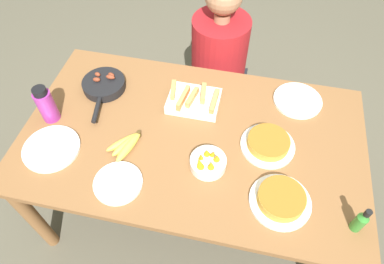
% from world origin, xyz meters
% --- Properties ---
extents(ground_plane, '(14.00, 14.00, 0.00)m').
position_xyz_m(ground_plane, '(0.00, 0.00, 0.00)').
color(ground_plane, '#565142').
extents(dining_table, '(1.66, 0.98, 0.73)m').
position_xyz_m(dining_table, '(0.00, 0.00, 0.64)').
color(dining_table, brown).
rests_on(dining_table, ground_plane).
extents(banana_bunch, '(0.15, 0.20, 0.04)m').
position_xyz_m(banana_bunch, '(-0.29, -0.13, 0.75)').
color(banana_bunch, gold).
rests_on(banana_bunch, dining_table).
extents(melon_tray, '(0.27, 0.20, 0.09)m').
position_xyz_m(melon_tray, '(-0.03, 0.20, 0.76)').
color(melon_tray, silver).
rests_on(melon_tray, dining_table).
extents(skillet, '(0.23, 0.38, 0.08)m').
position_xyz_m(skillet, '(-0.53, 0.21, 0.75)').
color(skillet, black).
rests_on(skillet, dining_table).
extents(frittata_plate_center, '(0.26, 0.26, 0.06)m').
position_xyz_m(frittata_plate_center, '(0.44, -0.27, 0.75)').
color(frittata_plate_center, silver).
rests_on(frittata_plate_center, dining_table).
extents(frittata_plate_side, '(0.26, 0.26, 0.06)m').
position_xyz_m(frittata_plate_side, '(0.36, 0.01, 0.75)').
color(frittata_plate_side, silver).
rests_on(frittata_plate_side, dining_table).
extents(empty_plate_near_front, '(0.25, 0.25, 0.02)m').
position_xyz_m(empty_plate_near_front, '(0.49, 0.34, 0.73)').
color(empty_plate_near_front, silver).
rests_on(empty_plate_near_front, dining_table).
extents(empty_plate_far_left, '(0.27, 0.27, 0.02)m').
position_xyz_m(empty_plate_far_left, '(-0.63, -0.22, 0.73)').
color(empty_plate_far_left, silver).
rests_on(empty_plate_far_left, dining_table).
extents(empty_plate_far_right, '(0.22, 0.22, 0.02)m').
position_xyz_m(empty_plate_far_right, '(-0.26, -0.33, 0.73)').
color(empty_plate_far_right, silver).
rests_on(empty_plate_far_right, dining_table).
extents(fruit_bowl_mango, '(0.16, 0.16, 0.11)m').
position_xyz_m(fruit_bowl_mango, '(0.11, -0.15, 0.76)').
color(fruit_bowl_mango, silver).
rests_on(fruit_bowl_mango, dining_table).
extents(water_bottle, '(0.08, 0.08, 0.20)m').
position_xyz_m(water_bottle, '(-0.72, -0.04, 0.82)').
color(water_bottle, '#992D89').
rests_on(water_bottle, dining_table).
extents(hot_sauce_bottle, '(0.05, 0.05, 0.15)m').
position_xyz_m(hot_sauce_bottle, '(0.74, -0.31, 0.79)').
color(hot_sauce_bottle, '#337F2D').
rests_on(hot_sauce_bottle, dining_table).
extents(person_figure, '(0.38, 0.38, 1.15)m').
position_xyz_m(person_figure, '(0.02, 0.72, 0.47)').
color(person_figure, black).
rests_on(person_figure, ground_plane).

